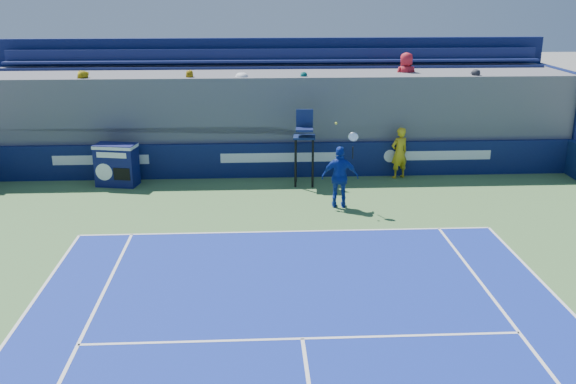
{
  "coord_description": "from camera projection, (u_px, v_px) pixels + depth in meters",
  "views": [
    {
      "loc": [
        -0.82,
        -4.08,
        6.25
      ],
      "look_at": [
        0.0,
        11.5,
        1.25
      ],
      "focal_mm": 40.0,
      "sensor_mm": 36.0,
      "label": 1
    }
  ],
  "objects": [
    {
      "name": "tennis_player",
      "position": [
        340.0,
        177.0,
        18.78
      ],
      "size": [
        1.12,
        0.55,
        2.57
      ],
      "color": "#122F9A",
      "rests_on": "apron"
    },
    {
      "name": "ball_person",
      "position": [
        399.0,
        153.0,
        21.71
      ],
      "size": [
        0.75,
        0.63,
        1.75
      ],
      "primitive_type": "imported",
      "rotation": [
        0.0,
        0.0,
        3.54
      ],
      "color": "gold",
      "rests_on": "apron"
    },
    {
      "name": "umpire_chair",
      "position": [
        304.0,
        140.0,
        20.77
      ],
      "size": [
        0.76,
        0.76,
        2.48
      ],
      "color": "black",
      "rests_on": "ground"
    },
    {
      "name": "stadium_seating",
      "position": [
        277.0,
        113.0,
        23.47
      ],
      "size": [
        21.0,
        4.05,
        4.4
      ],
      "color": "#57585D",
      "rests_on": "ground"
    },
    {
      "name": "match_clock",
      "position": [
        117.0,
        164.0,
        20.92
      ],
      "size": [
        1.44,
        0.96,
        1.4
      ],
      "color": "#101550",
      "rests_on": "ground"
    },
    {
      "name": "back_hoarding",
      "position": [
        279.0,
        160.0,
        21.9
      ],
      "size": [
        20.4,
        0.21,
        1.2
      ],
      "color": "#0C1646",
      "rests_on": "ground"
    }
  ]
}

